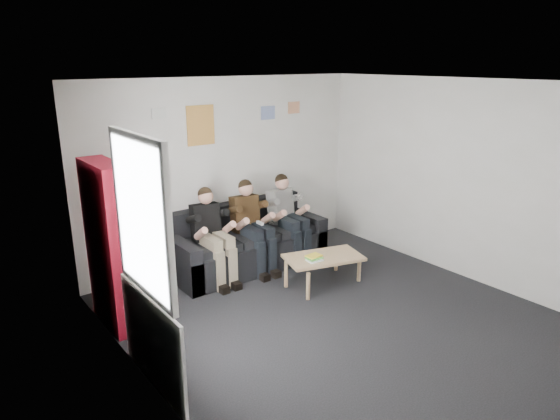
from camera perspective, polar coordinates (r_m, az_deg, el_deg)
name	(u,v)px	position (r m, az deg, el deg)	size (l,w,h in m)	color
room_shell	(346,210)	(5.47, 7.58, -0.04)	(5.00, 5.00, 5.00)	black
sofa	(246,245)	(7.35, -3.96, -3.96)	(2.31, 0.94, 0.89)	black
bookshelf	(111,246)	(5.85, -18.75, -3.87)	(0.28, 0.85, 1.89)	maroon
coffee_table	(323,259)	(6.73, 4.98, -5.65)	(1.01, 0.56, 0.41)	tan
game_cases	(314,258)	(6.58, 3.93, -5.49)	(0.24, 0.21, 0.05)	white
person_left	(213,236)	(6.76, -7.63, -2.93)	(0.37, 0.80, 1.29)	black
person_middle	(253,226)	(7.07, -3.11, -1.86)	(0.38, 0.81, 1.31)	#463117
person_right	(289,218)	(7.43, 1.00, -0.92)	(0.38, 0.81, 1.30)	white
radiator	(160,349)	(4.93, -13.53, -15.18)	(0.10, 0.64, 0.60)	white
window	(147,284)	(4.59, -14.96, -8.20)	(0.05, 1.30, 2.36)	white
poster_large	(201,125)	(7.07, -9.06, 9.54)	(0.42, 0.01, 0.55)	gold
poster_blue	(268,113)	(7.67, -1.39, 11.04)	(0.25, 0.01, 0.20)	#3D6AD2
poster_pink	(294,108)	(7.96, 1.59, 11.62)	(0.22, 0.01, 0.18)	#C13C8C
poster_sign	(159,113)	(6.79, -13.67, 10.68)	(0.20, 0.01, 0.14)	silver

